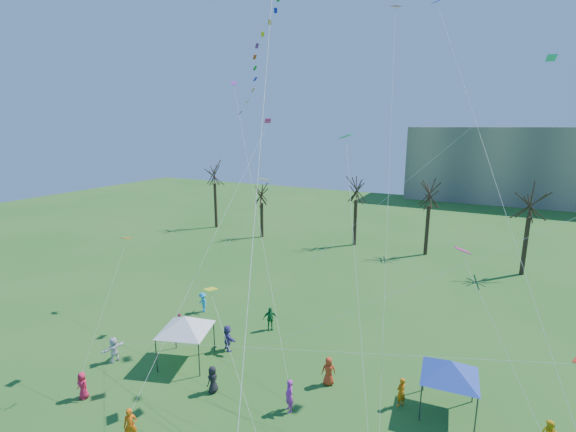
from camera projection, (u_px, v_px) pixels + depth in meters
The scene contains 7 objects.
distant_building at pixel (572, 167), 76.96m from camera, with size 60.00×14.00×15.00m, color gray.
bare_tree_row at pixel (419, 200), 46.56m from camera, with size 67.46×7.70×10.58m.
big_box_kite at pixel (264, 54), 22.99m from camera, with size 4.35×8.65×27.04m.
canopy_tent_white at pixel (185, 323), 25.85m from camera, with size 4.10×4.10×3.23m.
canopy_tent_blue at pixel (450, 369), 21.28m from camera, with size 4.05×4.05×3.04m.
festival_crowd at pixel (275, 384), 22.78m from camera, with size 26.75×13.75×1.85m.
small_kites_aloft at pixel (351, 174), 23.10m from camera, with size 27.13×16.80×33.96m.
Camera 1 is at (8.21, -11.53, 15.16)m, focal length 25.00 mm.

